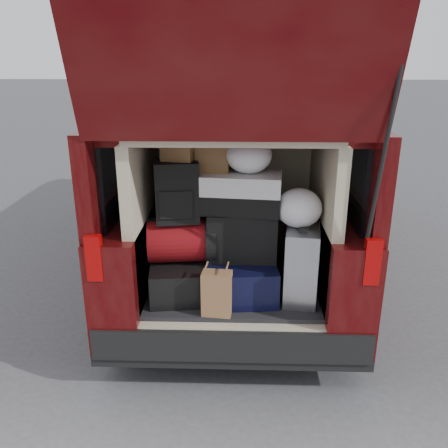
{
  "coord_description": "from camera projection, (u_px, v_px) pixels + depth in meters",
  "views": [
    {
      "loc": [
        0.04,
        -3.01,
        2.23
      ],
      "look_at": [
        -0.07,
        0.2,
        1.06
      ],
      "focal_mm": 38.0,
      "sensor_mm": 36.0,
      "label": 1
    }
  ],
  "objects": [
    {
      "name": "backpack",
      "position": [
        177.0,
        192.0,
        3.26
      ],
      "size": [
        0.33,
        0.23,
        0.43
      ],
      "primitive_type": "cube",
      "rotation": [
        0.0,
        0.0,
        0.16
      ],
      "color": "black",
      "rests_on": "red_duffel"
    },
    {
      "name": "twotone_duffel",
      "position": [
        237.0,
        192.0,
        3.32
      ],
      "size": [
        0.64,
        0.38,
        0.27
      ],
      "primitive_type": "cube",
      "rotation": [
        0.0,
        0.0,
        -0.1
      ],
      "color": "white",
      "rests_on": "black_soft_case"
    },
    {
      "name": "kraft_bag",
      "position": [
        217.0,
        293.0,
        3.18
      ],
      "size": [
        0.21,
        0.14,
        0.31
      ],
      "primitive_type": "cube",
      "rotation": [
        0.0,
        0.0,
        -0.1
      ],
      "color": "#946543",
      "rests_on": "load_floor"
    },
    {
      "name": "black_hardshell",
      "position": [
        182.0,
        275.0,
        3.52
      ],
      "size": [
        0.52,
        0.66,
        0.25
      ],
      "primitive_type": "cube",
      "rotation": [
        0.0,
        0.0,
        0.12
      ],
      "color": "black",
      "rests_on": "load_floor"
    },
    {
      "name": "navy_hardshell",
      "position": [
        239.0,
        275.0,
        3.49
      ],
      "size": [
        0.55,
        0.65,
        0.27
      ],
      "primitive_type": "cube",
      "rotation": [
        0.0,
        0.0,
        0.09
      ],
      "color": "black",
      "rests_on": "load_floor"
    },
    {
      "name": "minivan",
      "position": [
        235.0,
        184.0,
        5.02
      ],
      "size": [
        1.9,
        5.35,
        2.77
      ],
      "color": "black",
      "rests_on": "ground"
    },
    {
      "name": "red_duffel",
      "position": [
        182.0,
        240.0,
        3.42
      ],
      "size": [
        0.51,
        0.36,
        0.31
      ],
      "primitive_type": "cube",
      "rotation": [
        0.0,
        0.0,
        0.12
      ],
      "color": "maroon",
      "rests_on": "black_hardshell"
    },
    {
      "name": "plastic_bag_center",
      "position": [
        249.0,
        155.0,
        3.23
      ],
      "size": [
        0.36,
        0.34,
        0.25
      ],
      "primitive_type": "ellipsoid",
      "rotation": [
        0.0,
        0.0,
        0.15
      ],
      "color": "white",
      "rests_on": "twotone_duffel"
    },
    {
      "name": "load_floor",
      "position": [
        233.0,
        314.0,
        3.75
      ],
      "size": [
        1.24,
        1.05,
        0.55
      ],
      "primitive_type": "cube",
      "color": "black",
      "rests_on": "ground"
    },
    {
      "name": "grocery_sack_upper",
      "position": [
        212.0,
        155.0,
        3.3
      ],
      "size": [
        0.23,
        0.19,
        0.23
      ],
      "primitive_type": "cube",
      "rotation": [
        0.0,
        0.0,
        0.02
      ],
      "color": "brown",
      "rests_on": "twotone_duffel"
    },
    {
      "name": "black_soft_case",
      "position": [
        242.0,
        234.0,
        3.41
      ],
      "size": [
        0.49,
        0.3,
        0.35
      ],
      "primitive_type": "cube",
      "rotation": [
        0.0,
        0.0,
        -0.01
      ],
      "color": "black",
      "rests_on": "navy_hardshell"
    },
    {
      "name": "grocery_sack_lower",
      "position": [
        178.0,
        146.0,
        3.21
      ],
      "size": [
        0.24,
        0.21,
        0.19
      ],
      "primitive_type": "cube",
      "rotation": [
        0.0,
        0.0,
        -0.18
      ],
      "color": "brown",
      "rests_on": "backpack"
    },
    {
      "name": "silver_roller",
      "position": [
        301.0,
        265.0,
        3.34
      ],
      "size": [
        0.27,
        0.39,
        0.54
      ],
      "primitive_type": "cube",
      "rotation": [
        0.0,
        0.0,
        -0.14
      ],
      "color": "white",
      "rests_on": "load_floor"
    },
    {
      "name": "ground",
      "position": [
        232.0,
        365.0,
        3.59
      ],
      "size": [
        80.0,
        80.0,
        0.0
      ],
      "primitive_type": "plane",
      "color": "#3E3E41",
      "rests_on": "ground"
    },
    {
      "name": "plastic_bag_right",
      "position": [
        299.0,
        208.0,
        3.24
      ],
      "size": [
        0.34,
        0.32,
        0.27
      ],
      "primitive_type": "ellipsoid",
      "rotation": [
        0.0,
        0.0,
        0.09
      ],
      "color": "white",
      "rests_on": "silver_roller"
    }
  ]
}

